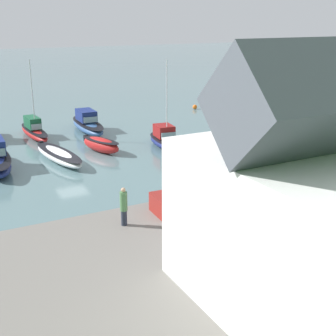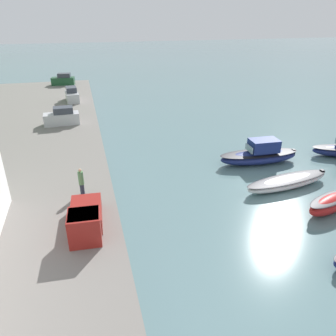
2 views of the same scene
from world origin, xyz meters
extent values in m
plane|color=slate|center=(0.00, 0.00, 0.00)|extent=(320.00, 320.00, 0.00)
ellipsoid|color=red|center=(-3.59, -2.34, 0.67)|extent=(2.87, 5.00, 1.34)
ellipsoid|color=black|center=(-3.59, -2.34, 1.14)|extent=(2.95, 5.11, 0.12)
ellipsoid|color=white|center=(0.63, -1.38, 0.48)|extent=(2.94, 8.38, 0.96)
ellipsoid|color=black|center=(0.63, -1.38, 0.81)|extent=(3.04, 8.55, 0.12)
cube|color=black|center=(1.18, -5.24, 0.67)|extent=(0.40, 0.33, 0.56)
ellipsoid|color=navy|center=(5.85, -1.46, 0.64)|extent=(2.65, 8.14, 1.27)
ellipsoid|color=black|center=(5.85, -1.46, 1.08)|extent=(2.75, 8.31, 0.12)
cube|color=navy|center=(5.84, -1.86, 1.88)|extent=(1.85, 2.89, 1.22)
cube|color=#8CA5B2|center=(5.90, -0.30, 1.70)|extent=(1.57, 0.16, 0.61)
cube|color=black|center=(5.70, -5.28, 0.89)|extent=(0.37, 0.29, 0.56)
cube|color=#1E4C2D|center=(45.70, 18.32, 1.90)|extent=(2.34, 4.40, 1.40)
cube|color=#333842|center=(45.66, 18.01, 2.98)|extent=(1.82, 2.49, 0.76)
cube|color=#B7B7BC|center=(20.20, 17.85, 1.90)|extent=(1.97, 4.27, 1.40)
cube|color=#333842|center=(20.22, 17.53, 2.98)|extent=(1.62, 2.37, 0.76)
cube|color=#B7B7BC|center=(32.00, 16.61, 1.90)|extent=(4.35, 2.18, 1.40)
cube|color=#333842|center=(32.31, 16.64, 2.98)|extent=(2.44, 1.74, 0.76)
cube|color=maroon|center=(-2.03, 15.65, 1.75)|extent=(3.62, 2.20, 1.10)
cube|color=maroon|center=(-4.05, 15.76, 2.15)|extent=(1.99, 2.00, 1.90)
cube|color=#2D333D|center=(-4.05, 15.76, 2.85)|extent=(1.72, 1.89, 0.50)
cylinder|color=#232838|center=(1.76, 15.83, 1.63)|extent=(0.32, 0.32, 0.85)
cylinder|color=#4C7A4C|center=(1.76, 15.83, 2.58)|extent=(0.40, 0.40, 1.05)
sphere|color=tan|center=(1.76, 15.83, 3.22)|extent=(0.24, 0.24, 0.24)
camera|label=1|loc=(10.50, 37.23, 11.85)|focal=50.00mm
camera|label=2|loc=(-21.04, 15.03, 13.84)|focal=35.00mm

